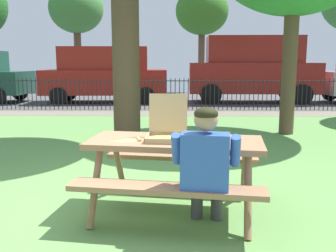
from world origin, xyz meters
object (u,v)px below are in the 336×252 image
object	(u,v)px
parked_car_center	(105,74)
far_tree_center	(202,12)
pizza_box_open	(167,131)
far_tree_midleft	(76,9)
parked_car_right	(253,68)
adult_at_table	(206,164)
pizza_slice_on_table	(129,140)
picnic_table_foreground	(175,156)

from	to	relation	value
parked_car_center	far_tree_center	xyz separation A→B (m)	(4.07, 6.25, 3.00)
pizza_box_open	far_tree_midleft	bearing A→B (deg)	106.71
pizza_box_open	parked_car_right	world-z (taller)	parked_car_right
adult_at_table	far_tree_midleft	world-z (taller)	far_tree_midleft
parked_car_right	pizza_slice_on_table	bearing A→B (deg)	-107.69
parked_car_center	pizza_slice_on_table	bearing A→B (deg)	-78.69
picnic_table_foreground	far_tree_center	size ratio (longest dim) A/B	0.37
pizza_box_open	adult_at_table	xyz separation A→B (m)	(0.36, -0.57, -0.20)
pizza_slice_on_table	parked_car_right	xyz separation A→B (m)	(3.41, 10.69, 0.53)
parked_car_center	far_tree_center	bearing A→B (deg)	56.93
pizza_slice_on_table	parked_car_right	size ratio (longest dim) A/B	0.06
pizza_box_open	far_tree_center	world-z (taller)	far_tree_center
pizza_slice_on_table	adult_at_table	xyz separation A→B (m)	(0.75, -0.50, -0.12)
pizza_slice_on_table	far_tree_center	bearing A→B (deg)	83.50
far_tree_center	parked_car_right	bearing A→B (deg)	-76.67
pizza_slice_on_table	far_tree_center	world-z (taller)	far_tree_center
pizza_box_open	far_tree_midleft	xyz separation A→B (m)	(-5.06, 16.86, 3.37)
far_tree_midleft	far_tree_center	world-z (taller)	far_tree_midleft
parked_car_center	far_tree_midleft	bearing A→B (deg)	112.10
far_tree_center	parked_car_center	bearing A→B (deg)	-123.07
picnic_table_foreground	adult_at_table	bearing A→B (deg)	-63.37
far_tree_midleft	far_tree_center	size ratio (longest dim) A/B	1.03
parked_car_center	far_tree_center	world-z (taller)	far_tree_center
parked_car_right	far_tree_midleft	distance (m)	10.62
adult_at_table	far_tree_midleft	size ratio (longest dim) A/B	0.21
adult_at_table	picnic_table_foreground	bearing A→B (deg)	116.63
pizza_slice_on_table	adult_at_table	world-z (taller)	adult_at_table
parked_car_center	parked_car_right	bearing A→B (deg)	-0.00
picnic_table_foreground	pizza_slice_on_table	bearing A→B (deg)	-174.11
pizza_box_open	pizza_slice_on_table	world-z (taller)	pizza_box_open
far_tree_midleft	adult_at_table	bearing A→B (deg)	-72.72
parked_car_right	far_tree_center	world-z (taller)	far_tree_center
parked_car_right	parked_car_center	bearing A→B (deg)	180.00
adult_at_table	far_tree_midleft	distance (m)	18.60
picnic_table_foreground	far_tree_midleft	distance (m)	18.02
picnic_table_foreground	parked_car_center	world-z (taller)	parked_car_center
adult_at_table	far_tree_midleft	xyz separation A→B (m)	(-5.42, 17.43, 3.57)
adult_at_table	parked_car_center	world-z (taller)	parked_car_center
pizza_box_open	parked_car_right	distance (m)	11.04
pizza_box_open	parked_car_center	size ratio (longest dim) A/B	0.10
picnic_table_foreground	parked_car_right	bearing A→B (deg)	74.59
picnic_table_foreground	pizza_box_open	xyz separation A→B (m)	(-0.09, 0.03, 0.26)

